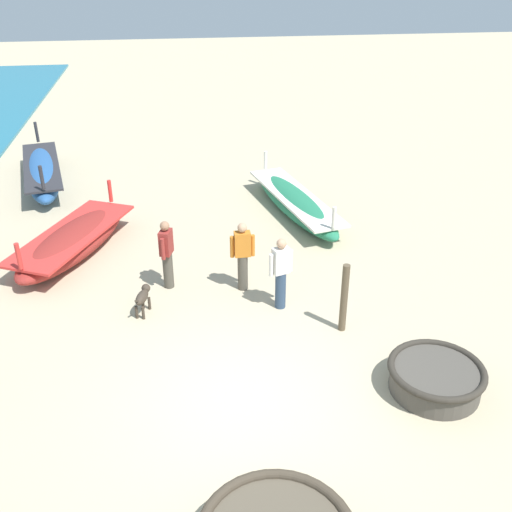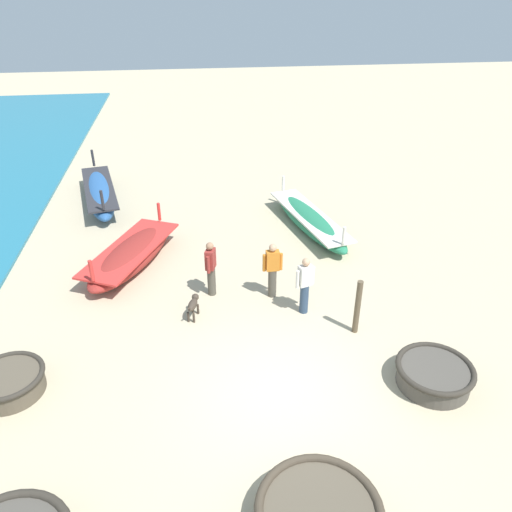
{
  "view_description": "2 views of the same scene",
  "coord_description": "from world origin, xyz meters",
  "px_view_note": "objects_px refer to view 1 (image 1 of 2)",
  "views": [
    {
      "loc": [
        -0.8,
        -7.63,
        6.8
      ],
      "look_at": [
        0.67,
        3.35,
        0.86
      ],
      "focal_mm": 42.0,
      "sensor_mm": 36.0,
      "label": 1
    },
    {
      "loc": [
        -1.5,
        -7.48,
        7.59
      ],
      "look_at": [
        -0.01,
        3.67,
        1.16
      ],
      "focal_mm": 35.0,
      "sensor_mm": 36.0,
      "label": 2
    }
  ],
  "objects_px": {
    "coracle_center": "(436,377)",
    "mooring_post_mid_beach": "(344,298)",
    "long_boat_green_hull": "(42,172)",
    "fisherman_standing_left": "(243,255)",
    "fisherman_by_coracle": "(167,253)",
    "dog": "(143,297)",
    "fisherman_with_hat": "(281,272)",
    "long_boat_white_hull": "(73,241)",
    "long_boat_ochre_hull": "(295,203)"
  },
  "relations": [
    {
      "from": "coracle_center",
      "to": "fisherman_standing_left",
      "type": "xyz_separation_m",
      "value": [
        -2.83,
        3.72,
        0.56
      ]
    },
    {
      "from": "long_boat_white_hull",
      "to": "dog",
      "type": "bearing_deg",
      "value": -58.14
    },
    {
      "from": "long_boat_green_hull",
      "to": "long_boat_ochre_hull",
      "type": "relative_size",
      "value": 1.02
    },
    {
      "from": "coracle_center",
      "to": "mooring_post_mid_beach",
      "type": "distance_m",
      "value": 2.26
    },
    {
      "from": "coracle_center",
      "to": "fisherman_with_hat",
      "type": "height_order",
      "value": "fisherman_with_hat"
    },
    {
      "from": "long_boat_green_hull",
      "to": "fisherman_standing_left",
      "type": "xyz_separation_m",
      "value": [
        5.4,
        -6.99,
        0.45
      ]
    },
    {
      "from": "long_boat_ochre_hull",
      "to": "dog",
      "type": "bearing_deg",
      "value": -131.8
    },
    {
      "from": "fisherman_standing_left",
      "to": "mooring_post_mid_beach",
      "type": "bearing_deg",
      "value": -45.74
    },
    {
      "from": "fisherman_by_coracle",
      "to": "dog",
      "type": "distance_m",
      "value": 1.19
    },
    {
      "from": "long_boat_white_hull",
      "to": "fisherman_by_coracle",
      "type": "height_order",
      "value": "fisherman_by_coracle"
    },
    {
      "from": "long_boat_white_hull",
      "to": "fisherman_standing_left",
      "type": "xyz_separation_m",
      "value": [
        3.85,
        -2.14,
        0.49
      ]
    },
    {
      "from": "fisherman_by_coracle",
      "to": "fisherman_standing_left",
      "type": "relative_size",
      "value": 1.0
    },
    {
      "from": "coracle_center",
      "to": "long_boat_green_hull",
      "type": "relative_size",
      "value": 0.32
    },
    {
      "from": "dog",
      "to": "mooring_post_mid_beach",
      "type": "xyz_separation_m",
      "value": [
        3.85,
        -1.12,
        0.35
      ]
    },
    {
      "from": "coracle_center",
      "to": "long_boat_white_hull",
      "type": "bearing_deg",
      "value": 138.76
    },
    {
      "from": "long_boat_green_hull",
      "to": "long_boat_ochre_hull",
      "type": "xyz_separation_m",
      "value": [
        7.29,
        -3.19,
        -0.07
      ]
    },
    {
      "from": "long_boat_green_hull",
      "to": "fisherman_by_coracle",
      "type": "xyz_separation_m",
      "value": [
        3.81,
        -6.69,
        0.45
      ]
    },
    {
      "from": "long_boat_green_hull",
      "to": "fisherman_with_hat",
      "type": "distance_m",
      "value": 9.91
    },
    {
      "from": "coracle_center",
      "to": "fisherman_standing_left",
      "type": "distance_m",
      "value": 4.71
    },
    {
      "from": "fisherman_by_coracle",
      "to": "dog",
      "type": "relative_size",
      "value": 2.37
    },
    {
      "from": "fisherman_with_hat",
      "to": "mooring_post_mid_beach",
      "type": "bearing_deg",
      "value": -42.18
    },
    {
      "from": "fisherman_standing_left",
      "to": "mooring_post_mid_beach",
      "type": "distance_m",
      "value": 2.5
    },
    {
      "from": "fisherman_by_coracle",
      "to": "fisherman_standing_left",
      "type": "xyz_separation_m",
      "value": [
        1.59,
        -0.29,
        0.0
      ]
    },
    {
      "from": "long_boat_ochre_hull",
      "to": "fisherman_with_hat",
      "type": "height_order",
      "value": "fisherman_with_hat"
    },
    {
      "from": "long_boat_green_hull",
      "to": "fisherman_standing_left",
      "type": "distance_m",
      "value": 8.84
    },
    {
      "from": "fisherman_with_hat",
      "to": "coracle_center",
      "type": "bearing_deg",
      "value": -53.43
    },
    {
      "from": "long_boat_white_hull",
      "to": "long_boat_ochre_hull",
      "type": "bearing_deg",
      "value": 16.11
    },
    {
      "from": "long_boat_green_hull",
      "to": "coracle_center",
      "type": "bearing_deg",
      "value": -52.46
    },
    {
      "from": "fisherman_by_coracle",
      "to": "dog",
      "type": "height_order",
      "value": "fisherman_by_coracle"
    },
    {
      "from": "long_boat_white_hull",
      "to": "fisherman_by_coracle",
      "type": "xyz_separation_m",
      "value": [
        2.26,
        -1.84,
        0.49
      ]
    },
    {
      "from": "coracle_center",
      "to": "fisherman_with_hat",
      "type": "bearing_deg",
      "value": 126.57
    },
    {
      "from": "coracle_center",
      "to": "long_boat_ochre_hull",
      "type": "distance_m",
      "value": 7.58
    },
    {
      "from": "coracle_center",
      "to": "fisherman_standing_left",
      "type": "height_order",
      "value": "fisherman_standing_left"
    },
    {
      "from": "long_boat_white_hull",
      "to": "long_boat_ochre_hull",
      "type": "relative_size",
      "value": 0.86
    },
    {
      "from": "fisherman_standing_left",
      "to": "mooring_post_mid_beach",
      "type": "height_order",
      "value": "fisherman_standing_left"
    },
    {
      "from": "long_boat_white_hull",
      "to": "fisherman_by_coracle",
      "type": "relative_size",
      "value": 2.72
    },
    {
      "from": "fisherman_by_coracle",
      "to": "mooring_post_mid_beach",
      "type": "bearing_deg",
      "value": -31.97
    },
    {
      "from": "long_boat_ochre_hull",
      "to": "fisherman_by_coracle",
      "type": "height_order",
      "value": "fisherman_by_coracle"
    },
    {
      "from": "long_boat_white_hull",
      "to": "fisherman_by_coracle",
      "type": "distance_m",
      "value": 2.96
    },
    {
      "from": "dog",
      "to": "mooring_post_mid_beach",
      "type": "height_order",
      "value": "mooring_post_mid_beach"
    },
    {
      "from": "fisherman_standing_left",
      "to": "dog",
      "type": "bearing_deg",
      "value": -162.34
    },
    {
      "from": "long_boat_green_hull",
      "to": "fisherman_by_coracle",
      "type": "height_order",
      "value": "fisherman_by_coracle"
    },
    {
      "from": "long_boat_green_hull",
      "to": "dog",
      "type": "bearing_deg",
      "value": -66.75
    },
    {
      "from": "fisherman_by_coracle",
      "to": "mooring_post_mid_beach",
      "type": "distance_m",
      "value": 3.93
    },
    {
      "from": "fisherman_by_coracle",
      "to": "dog",
      "type": "bearing_deg",
      "value": -118.07
    },
    {
      "from": "long_boat_green_hull",
      "to": "long_boat_white_hull",
      "type": "xyz_separation_m",
      "value": [
        1.54,
        -4.85,
        -0.04
      ]
    },
    {
      "from": "long_boat_green_hull",
      "to": "fisherman_with_hat",
      "type": "height_order",
      "value": "fisherman_with_hat"
    },
    {
      "from": "fisherman_with_hat",
      "to": "long_boat_white_hull",
      "type": "bearing_deg",
      "value": 146.83
    },
    {
      "from": "long_boat_white_hull",
      "to": "fisherman_standing_left",
      "type": "relative_size",
      "value": 2.72
    },
    {
      "from": "coracle_center",
      "to": "long_boat_ochre_hull",
      "type": "bearing_deg",
      "value": 97.15
    }
  ]
}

